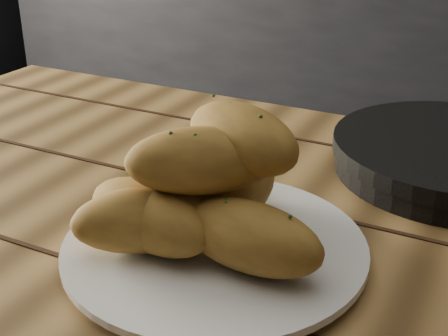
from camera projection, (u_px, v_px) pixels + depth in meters
counter at (328, 50)px, 2.60m from camera, size 2.80×0.60×0.90m
plate at (215, 249)px, 0.62m from camera, size 0.30×0.30×0.02m
bread_rolls at (203, 194)px, 0.59m from camera, size 0.26×0.23×0.14m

